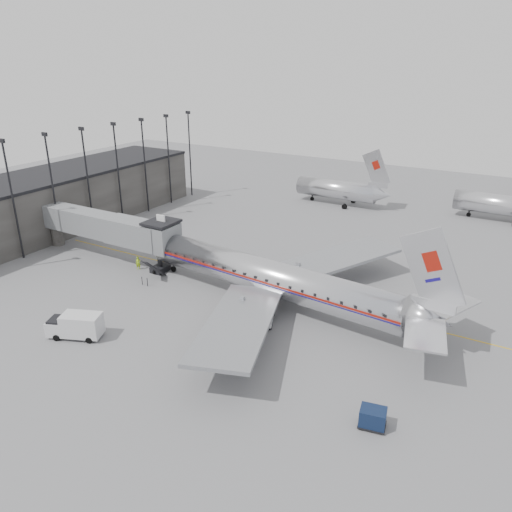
{
  "coord_description": "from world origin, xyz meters",
  "views": [
    {
      "loc": [
        28.74,
        -38.52,
        24.51
      ],
      "look_at": [
        2.24,
        6.9,
        3.2
      ],
      "focal_mm": 35.0,
      "sensor_mm": 36.0,
      "label": 1
    }
  ],
  "objects_px": {
    "airliner": "(274,279)",
    "baggage_cart_white": "(263,319)",
    "service_van": "(75,325)",
    "ramp_worker": "(138,263)",
    "baggage_cart_navy": "(373,418)"
  },
  "relations": [
    {
      "from": "service_van",
      "to": "baggage_cart_white",
      "type": "height_order",
      "value": "service_van"
    },
    {
      "from": "service_van",
      "to": "ramp_worker",
      "type": "bearing_deg",
      "value": 89.29
    },
    {
      "from": "airliner",
      "to": "baggage_cart_navy",
      "type": "distance_m",
      "value": 19.83
    },
    {
      "from": "airliner",
      "to": "service_van",
      "type": "xyz_separation_m",
      "value": [
        -12.8,
        -15.04,
        -1.73
      ]
    },
    {
      "from": "service_van",
      "to": "baggage_cart_white",
      "type": "relative_size",
      "value": 2.34
    },
    {
      "from": "airliner",
      "to": "ramp_worker",
      "type": "relative_size",
      "value": 22.5
    },
    {
      "from": "service_van",
      "to": "baggage_cart_navy",
      "type": "xyz_separation_m",
      "value": [
        27.67,
        2.11,
        -0.45
      ]
    },
    {
      "from": "airliner",
      "to": "baggage_cart_white",
      "type": "height_order",
      "value": "airliner"
    },
    {
      "from": "baggage_cart_white",
      "to": "ramp_worker",
      "type": "xyz_separation_m",
      "value": [
        -20.0,
        4.39,
        0.04
      ]
    },
    {
      "from": "airliner",
      "to": "ramp_worker",
      "type": "height_order",
      "value": "airliner"
    },
    {
      "from": "service_van",
      "to": "baggage_cart_navy",
      "type": "height_order",
      "value": "service_van"
    },
    {
      "from": "airliner",
      "to": "service_van",
      "type": "relative_size",
      "value": 6.93
    },
    {
      "from": "service_van",
      "to": "baggage_cart_white",
      "type": "xyz_separation_m",
      "value": [
        14.06,
        10.41,
        -0.46
      ]
    },
    {
      "from": "baggage_cart_navy",
      "to": "baggage_cart_white",
      "type": "height_order",
      "value": "baggage_cart_navy"
    },
    {
      "from": "baggage_cart_white",
      "to": "ramp_worker",
      "type": "height_order",
      "value": "ramp_worker"
    }
  ]
}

